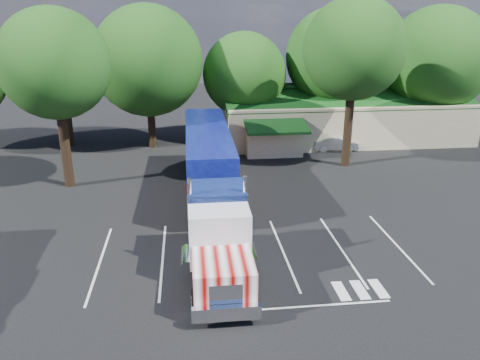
{
  "coord_description": "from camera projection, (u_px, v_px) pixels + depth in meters",
  "views": [
    {
      "loc": [
        -1.66,
        -27.92,
        12.03
      ],
      "look_at": [
        1.58,
        0.15,
        2.0
      ],
      "focal_mm": 35.0,
      "sensor_mm": 36.0,
      "label": 1
    }
  ],
  "objects": [
    {
      "name": "tree_row_b",
      "position": [
        62.0,
        70.0,
        43.22
      ],
      "size": [
        8.4,
        8.4,
        11.35
      ],
      "color": "black",
      "rests_on": "ground"
    },
    {
      "name": "ground",
      "position": [
        216.0,
        211.0,
        30.34
      ],
      "size": [
        120.0,
        120.0,
        0.0
      ],
      "primitive_type": "plane",
      "color": "black",
      "rests_on": "ground"
    },
    {
      "name": "silver_sedan",
      "position": [
        335.0,
        143.0,
        43.54
      ],
      "size": [
        4.28,
        1.67,
        1.39
      ],
      "primitive_type": "imported",
      "rotation": [
        0.0,
        0.0,
        1.52
      ],
      "color": "#9B9EA2",
      "rests_on": "ground"
    },
    {
      "name": "semi_truck",
      "position": [
        210.0,
        169.0,
        29.83
      ],
      "size": [
        3.8,
        23.18,
        4.85
      ],
      "rotation": [
        0.0,
        0.0,
        -0.0
      ],
      "color": "black",
      "rests_on": "ground"
    },
    {
      "name": "tree_row_d",
      "position": [
        244.0,
        74.0,
        44.96
      ],
      "size": [
        8.0,
        8.0,
        10.6
      ],
      "color": "black",
      "rests_on": "ground"
    },
    {
      "name": "tree_near_right",
      "position": [
        354.0,
        49.0,
        36.38
      ],
      "size": [
        8.0,
        8.0,
        13.5
      ],
      "color": "black",
      "rests_on": "ground"
    },
    {
      "name": "bicycle",
      "position": [
        232.0,
        166.0,
        37.51
      ],
      "size": [
        1.44,
        2.05,
        1.02
      ],
      "primitive_type": "imported",
      "rotation": [
        0.0,
        0.0,
        0.43
      ],
      "color": "black",
      "rests_on": "ground"
    },
    {
      "name": "tree_near_left",
      "position": [
        55.0,
        64.0,
        31.88
      ],
      "size": [
        7.6,
        7.6,
        12.65
      ],
      "color": "black",
      "rests_on": "ground"
    },
    {
      "name": "tree_row_c",
      "position": [
        148.0,
        61.0,
        42.28
      ],
      "size": [
        10.0,
        10.0,
        13.05
      ],
      "color": "black",
      "rests_on": "ground"
    },
    {
      "name": "woman",
      "position": [
        246.0,
        214.0,
        27.68
      ],
      "size": [
        0.63,
        0.76,
        1.8
      ],
      "primitive_type": "imported",
      "rotation": [
        0.0,
        0.0,
        1.92
      ],
      "color": "black",
      "rests_on": "ground"
    },
    {
      "name": "tree_row_e",
      "position": [
        335.0,
        57.0,
        45.9
      ],
      "size": [
        9.6,
        9.6,
        12.9
      ],
      "color": "black",
      "rests_on": "ground"
    },
    {
      "name": "event_hall",
      "position": [
        338.0,
        116.0,
        47.76
      ],
      "size": [
        24.2,
        14.12,
        5.55
      ],
      "color": "beige",
      "rests_on": "ground"
    },
    {
      "name": "tree_row_f",
      "position": [
        437.0,
        60.0,
        45.95
      ],
      "size": [
        10.4,
        10.4,
        13.0
      ],
      "color": "black",
      "rests_on": "ground"
    }
  ]
}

